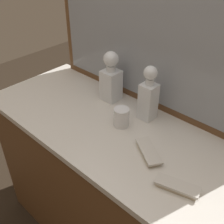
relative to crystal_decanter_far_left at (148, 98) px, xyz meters
The scene contains 7 objects.
dresser 0.59m from the crystal_decanter_far_left, 115.23° to the right, with size 1.41×0.59×0.90m.
dresser_mirror 0.26m from the crystal_decanter_far_left, 125.66° to the left, with size 1.26×0.03×0.67m.
crystal_decanter_far_left is the anchor object (origin of this frame).
crystal_decanter_front 0.25m from the crystal_decanter_far_left, behind, with size 0.09×0.09×0.27m.
crystal_tumbler_right 0.16m from the crystal_decanter_far_left, 110.75° to the right, with size 0.07×0.07×0.09m.
silver_brush_far_left 0.28m from the crystal_decanter_far_left, 51.28° to the right, with size 0.17×0.14×0.02m.
silver_brush_left 0.46m from the crystal_decanter_far_left, 38.79° to the right, with size 0.17×0.10×0.02m.
Camera 1 is at (0.72, -0.77, 1.71)m, focal length 44.29 mm.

